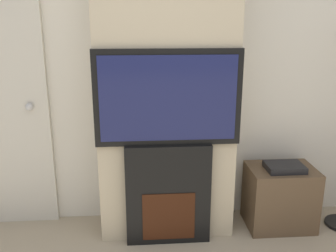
{
  "coord_description": "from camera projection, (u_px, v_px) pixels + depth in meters",
  "views": [
    {
      "loc": [
        -0.2,
        -0.95,
        1.67
      ],
      "look_at": [
        0.0,
        1.6,
        0.92
      ],
      "focal_mm": 40.0,
      "sensor_mm": 36.0,
      "label": 1
    }
  ],
  "objects": [
    {
      "name": "media_stand",
      "position": [
        280.0,
        196.0,
        3.06
      ],
      "size": [
        0.53,
        0.39,
        0.56
      ],
      "color": "brown",
      "rests_on": "ground_plane"
    },
    {
      "name": "chimney_breast",
      "position": [
        166.0,
        62.0,
        2.74
      ],
      "size": [
        1.02,
        0.4,
        2.7
      ],
      "color": "#BCAD8E",
      "rests_on": "ground_plane"
    },
    {
      "name": "fireplace",
      "position": [
        168.0,
        194.0,
        2.82
      ],
      "size": [
        0.63,
        0.15,
        0.78
      ],
      "color": "black",
      "rests_on": "ground_plane"
    },
    {
      "name": "television",
      "position": [
        168.0,
        98.0,
        2.61
      ],
      "size": [
        1.04,
        0.07,
        0.68
      ],
      "color": "black",
      "rests_on": "fireplace"
    },
    {
      "name": "wall_back",
      "position": [
        164.0,
        59.0,
        2.96
      ],
      "size": [
        6.0,
        0.06,
        2.7
      ],
      "color": "silver",
      "rests_on": "ground_plane"
    }
  ]
}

